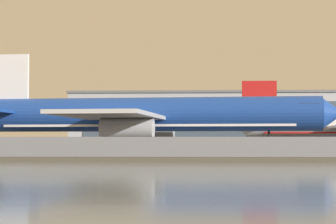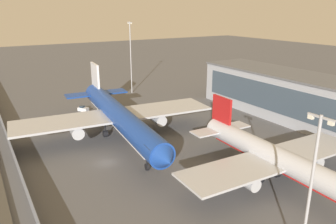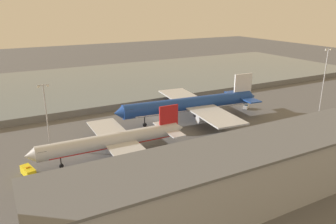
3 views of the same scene
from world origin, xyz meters
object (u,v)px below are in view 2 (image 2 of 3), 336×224
Objects in this scene: cargo_jet_blue at (118,115)px; apron_light_mast_apron_west at (131,55)px; apron_light_mast_apron_east at (311,186)px; passenger_jet_silver at (280,160)px; baggage_tug at (83,109)px.

apron_light_mast_apron_west is (-39.82, 22.14, 8.41)m from cargo_jet_blue.
apron_light_mast_apron_west is at bearing 167.86° from apron_light_mast_apron_east.
passenger_jet_silver is (35.22, 15.73, -1.08)m from cargo_jet_blue.
cargo_jet_blue is at bearing -155.93° from passenger_jet_silver.
apron_light_mast_apron_west reaches higher than cargo_jet_blue.
passenger_jet_silver is at bearing 138.96° from apron_light_mast_apron_east.
baggage_tug is (-25.90, -0.82, -5.06)m from cargo_jet_blue.
passenger_jet_silver is 20.64m from apron_light_mast_apron_east.
baggage_tug is at bearing -58.77° from apron_light_mast_apron_west.
cargo_jet_blue reaches higher than baggage_tug.
apron_light_mast_apron_east is (50.07, 2.81, 5.11)m from cargo_jet_blue.
apron_light_mast_apron_west reaches higher than baggage_tug.
apron_light_mast_apron_west is 1.33× the size of apron_light_mast_apron_east.
cargo_jet_blue is 2.89× the size of apron_light_mast_apron_east.
baggage_tug is (-61.12, -16.55, -3.98)m from passenger_jet_silver.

